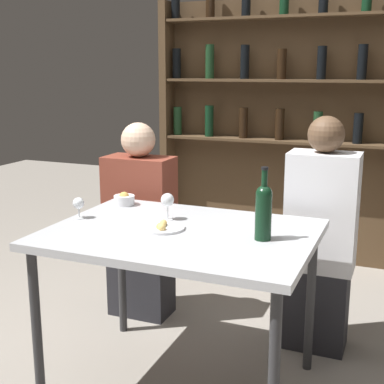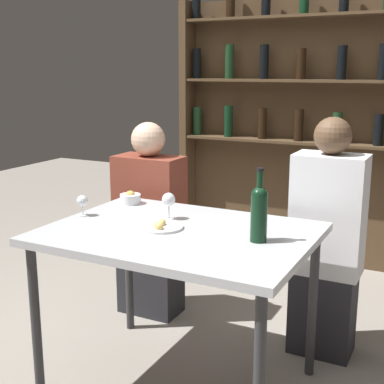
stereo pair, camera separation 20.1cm
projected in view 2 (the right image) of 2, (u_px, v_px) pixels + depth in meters
ground_plane at (180, 384)px, 2.58m from camera, size 10.00×10.00×0.00m
dining_table at (179, 245)px, 2.42m from camera, size 1.18×0.87×0.78m
wine_rack_wall at (301, 119)px, 4.01m from camera, size 1.93×0.21×2.12m
wine_bottle at (259, 211)px, 2.22m from camera, size 0.07×0.07×0.31m
wine_glass_0 at (169, 200)px, 2.57m from camera, size 0.06×0.06×0.13m
wine_glass_1 at (83, 202)px, 2.63m from camera, size 0.06×0.06×0.10m
food_plate_0 at (161, 227)px, 2.43m from camera, size 0.20×0.20×0.04m
snack_bowl at (130, 198)px, 2.87m from camera, size 0.11×0.11×0.07m
seated_person_left at (150, 226)px, 3.24m from camera, size 0.40×0.22×1.18m
seated_person_right at (326, 246)px, 2.76m from camera, size 0.36×0.22×1.26m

